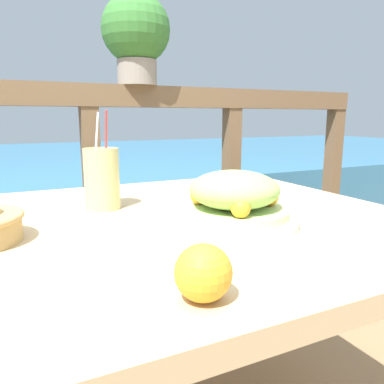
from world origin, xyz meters
The scene contains 9 objects.
patio_table centered at (0.00, 0.00, 0.64)m, with size 1.20×0.97×0.72m.
railing_fence centered at (0.00, 0.79, 0.74)m, with size 2.80×0.08×1.08m.
sea_backdrop centered at (0.00, 3.29, 0.28)m, with size 12.00×4.00×0.57m.
salad_plate centered at (0.13, -0.12, 0.77)m, with size 0.28×0.28×0.12m.
drink_glass centered at (-0.09, 0.16, 0.80)m, with size 0.09×0.09×0.25m.
potted_plant centered at (0.21, 0.79, 1.29)m, with size 0.28×0.28×0.37m.
fork centered at (0.34, -0.12, 0.72)m, with size 0.02×0.18×0.00m.
knife centered at (0.33, -0.08, 0.72)m, with size 0.04×0.18×0.00m.
orange_near_basket centered at (-0.09, -0.40, 0.76)m, with size 0.08×0.08×0.08m.
Camera 1 is at (-0.29, -0.79, 0.95)m, focal length 35.00 mm.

